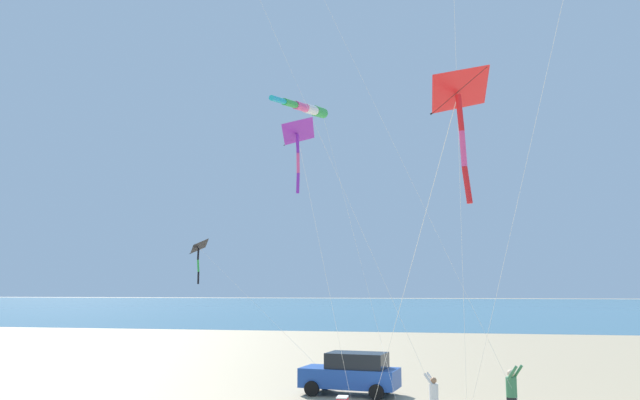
{
  "coord_description": "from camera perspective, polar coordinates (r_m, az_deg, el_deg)",
  "views": [
    {
      "loc": [
        25.11,
        2.33,
        4.68
      ],
      "look_at": [
        6.62,
        -1.38,
        7.33
      ],
      "focal_mm": 35.53,
      "sensor_mm": 36.0,
      "label": 1
    }
  ],
  "objects": [
    {
      "name": "parked_car",
      "position": [
        29.31,
        2.88,
        -15.29
      ],
      "size": [
        2.55,
        4.52,
        1.85
      ],
      "color": "#1E479E",
      "rests_on": "ground_plane"
    },
    {
      "name": "person_child_green_jacket",
      "position": [
        24.07,
        10.19,
        -16.87
      ],
      "size": [
        0.48,
        0.57,
        1.68
      ],
      "color": "#335199",
      "rests_on": "ground_plane"
    },
    {
      "name": "kite_windsock_yellow_midlevel",
      "position": [
        24.82,
        -1.13,
        8.21
      ],
      "size": [
        7.04,
        3.51,
        12.22
      ],
      "color": "green",
      "rests_on": "ground_plane"
    },
    {
      "name": "person_adult_flyer",
      "position": [
        24.57,
        16.89,
        -16.08
      ],
      "size": [
        0.68,
        0.71,
        1.99
      ],
      "color": "#232328",
      "rests_on": "ground_plane"
    },
    {
      "name": "kite_delta_black_fish_shape",
      "position": [
        32.59,
        -10.94,
        -4.18
      ],
      "size": [
        1.75,
        8.11,
        7.19
      ],
      "color": "black",
      "rests_on": "ground_plane"
    },
    {
      "name": "ocean_water_strip",
      "position": [
        190.19,
        10.78,
        -9.26
      ],
      "size": [
        240.0,
        600.0,
        0.01
      ],
      "primitive_type": "cube",
      "color": "#386B84",
      "rests_on": "ground_plane"
    },
    {
      "name": "kite_delta_small_distant",
      "position": [
        20.53,
        -2.17,
        6.03
      ],
      "size": [
        7.47,
        1.42,
        10.11
      ],
      "color": "purple",
      "rests_on": "ground_plane"
    },
    {
      "name": "kite_delta_blue_topmost",
      "position": [
        9.79,
        12.11,
        9.28
      ],
      "size": [
        12.94,
        3.59,
        7.92
      ],
      "color": "red",
      "rests_on": "ground_plane"
    }
  ]
}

